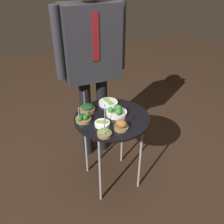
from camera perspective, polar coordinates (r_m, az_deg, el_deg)
The scene contains 10 objects.
ground_plane at distance 2.54m, azimuth 0.00°, elevation -14.82°, with size 8.00×8.00×0.00m, color black.
serving_cart at distance 2.10m, azimuth 0.00°, elevation -2.49°, with size 0.63×0.63×0.72m.
bowl_asparagus_front_center at distance 1.96m, azimuth -2.23°, elevation -2.65°, with size 0.12×0.12×0.18m.
bowl_spinach_mid_left at distance 2.14m, azimuth -5.68°, elevation 0.87°, with size 0.13×0.13×0.17m.
bowl_broccoli_front_right at distance 2.08m, azimuth 1.05°, elevation 0.06°, with size 0.18×0.18×0.09m.
bowl_asparagus_center at distance 2.24m, azimuth -0.85°, elevation 2.11°, with size 0.17×0.17×0.03m.
bowl_roast_front_left at distance 1.91m, azimuth 2.12°, elevation -3.04°, with size 0.12×0.12×0.15m.
bowl_broccoli_far_rim at distance 2.02m, azimuth -6.55°, elevation -1.49°, with size 0.13×0.13×0.14m.
bowl_asparagus_mid_right at distance 1.86m, azimuth -1.75°, elevation -4.93°, with size 0.11×0.11×0.17m.
waiter_figure at distance 2.28m, azimuth -4.72°, elevation 13.45°, with size 0.66×0.25×1.78m.
Camera 1 is at (-0.67, -1.58, 1.87)m, focal length 40.00 mm.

